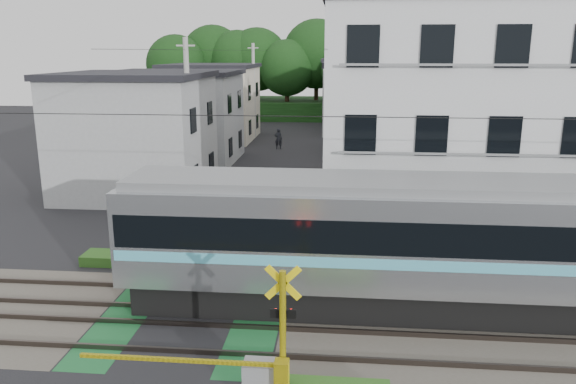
# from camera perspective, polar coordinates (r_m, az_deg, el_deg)

# --- Properties ---
(ground) EXTENTS (120.00, 120.00, 0.00)m
(ground) POSITION_cam_1_polar(r_m,az_deg,el_deg) (16.51, -9.85, -12.49)
(ground) COLOR black
(track_bed) EXTENTS (120.00, 120.00, 0.14)m
(track_bed) POSITION_cam_1_polar(r_m,az_deg,el_deg) (16.50, -9.86, -12.38)
(track_bed) COLOR #47423A
(track_bed) RESTS_ON ground
(crossing_signal_near) EXTENTS (4.74, 0.65, 3.09)m
(crossing_signal_near) POSITION_cam_1_polar(r_m,az_deg,el_deg) (12.56, -2.53, -17.76)
(crossing_signal_near) COLOR yellow
(crossing_signal_near) RESTS_ON ground
(crossing_signal_far) EXTENTS (4.74, 0.65, 3.09)m
(crossing_signal_far) POSITION_cam_1_polar(r_m,az_deg,el_deg) (20.20, -14.37, -5.50)
(crossing_signal_far) COLOR yellow
(crossing_signal_far) RESTS_ON ground
(apartment_block) EXTENTS (10.20, 8.36, 9.30)m
(apartment_block) POSITION_cam_1_polar(r_m,az_deg,el_deg) (24.25, 15.91, 7.23)
(apartment_block) COLOR silver
(apartment_block) RESTS_ON ground
(houses_row) EXTENTS (22.07, 31.35, 6.80)m
(houses_row) POSITION_cam_1_polar(r_m,az_deg,el_deg) (40.52, -0.10, 8.33)
(houses_row) COLOR #A4A6A9
(houses_row) RESTS_ON ground
(tree_hill) EXTENTS (40.00, 13.01, 10.80)m
(tree_hill) POSITION_cam_1_polar(r_m,az_deg,el_deg) (63.05, 1.18, 12.05)
(tree_hill) COLOR #143612
(tree_hill) RESTS_ON ground
(catenary) EXTENTS (60.00, 5.04, 7.00)m
(catenary) POSITION_cam_1_polar(r_m,az_deg,el_deg) (14.82, 12.54, -0.46)
(catenary) COLOR #2D2D33
(catenary) RESTS_ON ground
(utility_poles) EXTENTS (7.90, 42.00, 8.00)m
(utility_poles) POSITION_cam_1_polar(r_m,az_deg,el_deg) (37.71, -2.53, 9.16)
(utility_poles) COLOR #A5A5A0
(utility_poles) RESTS_ON ground
(pedestrian) EXTENTS (0.61, 0.42, 1.61)m
(pedestrian) POSITION_cam_1_polar(r_m,az_deg,el_deg) (43.27, -0.98, 5.44)
(pedestrian) COLOR #202329
(pedestrian) RESTS_ON ground
(weed_patches) EXTENTS (10.25, 8.80, 0.40)m
(weed_patches) POSITION_cam_1_polar(r_m,az_deg,el_deg) (16.00, -3.73, -12.47)
(weed_patches) COLOR #2D5E1E
(weed_patches) RESTS_ON ground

